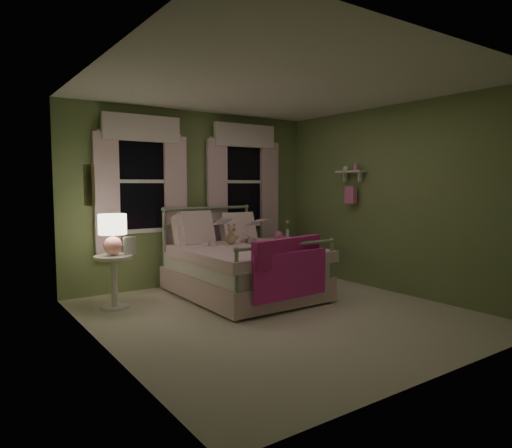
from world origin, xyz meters
TOP-DOWN VIEW (x-y plane):
  - room_shell at (0.00, 0.00)m, footprint 4.20×4.20m
  - bed at (0.13, 1.00)m, footprint 1.58×2.04m
  - pink_throw at (0.14, -0.02)m, footprint 1.10×0.29m
  - child_left at (-0.14, 1.43)m, footprint 0.28×0.22m
  - child_right at (0.42, 1.43)m, footprint 0.35×0.29m
  - book_left at (-0.14, 1.18)m, footprint 0.21×0.13m
  - book_right at (0.42, 1.18)m, footprint 0.21×0.14m
  - teddy_bear at (0.14, 1.27)m, footprint 0.22×0.17m
  - nightstand_left at (-1.50, 1.34)m, footprint 0.46×0.46m
  - table_lamp at (-1.50, 1.34)m, footprint 0.33×0.33m
  - book_nightstand at (-1.40, 1.26)m, footprint 0.19×0.24m
  - nightstand_right at (1.26, 1.51)m, footprint 0.50×0.40m
  - pink_toy at (1.16, 1.51)m, footprint 0.14×0.18m
  - bud_vase at (1.38, 1.56)m, footprint 0.06×0.06m
  - window_left at (-0.85, 2.03)m, footprint 1.34×0.13m
  - window_right at (0.85, 2.03)m, footprint 1.34×0.13m
  - wall_shelf at (1.90, 0.70)m, footprint 0.15×0.50m
  - framed_picture at (-1.95, 0.60)m, footprint 0.03×0.32m

SIDE VIEW (x-z plane):
  - bed at x=0.13m, z-range -0.22..0.97m
  - nightstand_left at x=-1.50m, z-range 0.09..0.74m
  - nightstand_right at x=1.26m, z-range 0.23..0.87m
  - pink_throw at x=0.14m, z-range 0.26..0.96m
  - book_nightstand at x=-1.40m, z-range 0.65..0.67m
  - pink_toy at x=1.16m, z-range 0.64..0.78m
  - bud_vase at x=1.38m, z-range 0.65..0.93m
  - teddy_bear at x=0.14m, z-range 0.64..0.94m
  - child_right at x=0.42m, z-range 0.57..1.26m
  - child_left at x=-0.14m, z-range 0.57..1.26m
  - book_right at x=0.42m, z-range 0.79..1.05m
  - table_lamp at x=-1.50m, z-range 0.71..1.20m
  - book_left at x=-0.14m, z-range 0.83..1.09m
  - room_shell at x=0.00m, z-range -0.80..3.40m
  - framed_picture at x=-1.95m, z-range 1.29..1.71m
  - wall_shelf at x=1.90m, z-range 1.22..1.82m
  - window_left at x=-0.85m, z-range 0.64..2.60m
  - window_right at x=0.85m, z-range 0.64..2.60m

